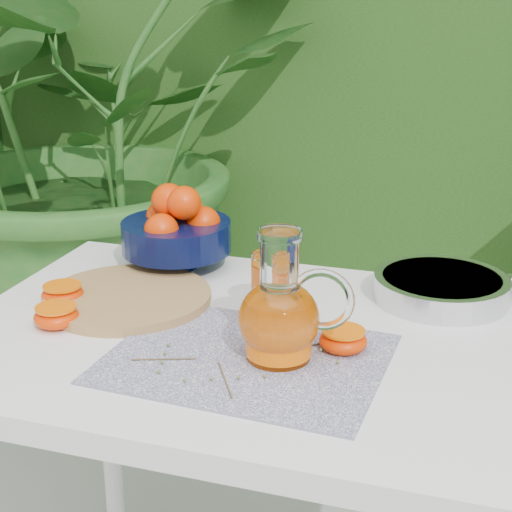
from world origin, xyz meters
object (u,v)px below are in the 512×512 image
(fruit_bowl, at_px, (177,229))
(juice_pitcher, at_px, (281,315))
(saute_pan, at_px, (443,287))
(cutting_board, at_px, (128,298))
(white_table, at_px, (252,377))

(fruit_bowl, xyz_separation_m, juice_pitcher, (0.31, -0.34, -0.00))
(saute_pan, bearing_deg, juice_pitcher, -124.14)
(cutting_board, height_order, fruit_bowl, fruit_bowl)
(cutting_board, xyz_separation_m, fruit_bowl, (0.01, 0.20, 0.07))
(fruit_bowl, height_order, juice_pitcher, juice_pitcher)
(juice_pitcher, xyz_separation_m, saute_pan, (0.22, 0.32, -0.05))
(juice_pitcher, distance_m, saute_pan, 0.39)
(cutting_board, distance_m, fruit_bowl, 0.22)
(cutting_board, bearing_deg, fruit_bowl, 86.34)
(juice_pitcher, bearing_deg, fruit_bowl, 132.87)
(cutting_board, xyz_separation_m, juice_pitcher, (0.33, -0.13, 0.07))
(cutting_board, distance_m, juice_pitcher, 0.36)
(cutting_board, height_order, juice_pitcher, juice_pitcher)
(juice_pitcher, bearing_deg, cutting_board, 157.67)
(white_table, bearing_deg, juice_pitcher, -47.77)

